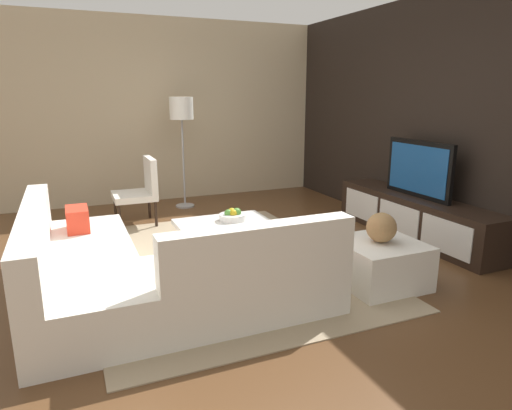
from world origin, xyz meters
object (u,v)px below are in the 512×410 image
object	(u,v)px
television	(419,169)
sectional_couch	(141,272)
accent_chair_near	(141,187)
media_console	(414,217)
fruit_bowl	(233,216)
decorative_ball	(381,228)
ottoman	(379,263)
floor_lamp	(182,114)
coffee_table	(230,243)

from	to	relation	value
television	sectional_couch	bearing A→B (deg)	-81.43
sectional_couch	accent_chair_near	bearing A→B (deg)	170.45
media_console	fruit_bowl	bearing A→B (deg)	-97.25
television	decorative_ball	xyz separation A→B (m)	(0.94, -1.25, -0.29)
media_console	sectional_couch	bearing A→B (deg)	-81.43
sectional_couch	fruit_bowl	distance (m)	1.34
decorative_ball	fruit_bowl	bearing A→B (deg)	-142.43
television	ottoman	xyz separation A→B (m)	(0.94, -1.25, -0.63)
media_console	fruit_bowl	distance (m)	2.22
accent_chair_near	decorative_ball	size ratio (longest dim) A/B	3.28
media_console	accent_chair_near	bearing A→B (deg)	-123.00
fruit_bowl	sectional_couch	bearing A→B (deg)	-54.41
accent_chair_near	fruit_bowl	bearing A→B (deg)	32.45
television	floor_lamp	world-z (taller)	floor_lamp
media_console	fruit_bowl	xyz separation A→B (m)	(-0.28, -2.19, 0.18)
ottoman	decorative_ball	xyz separation A→B (m)	(0.00, 0.00, 0.33)
coffee_table	fruit_bowl	world-z (taller)	fruit_bowl
coffee_table	floor_lamp	distance (m)	2.71
media_console	television	bearing A→B (deg)	90.00
coffee_table	fruit_bowl	xyz separation A→B (m)	(-0.18, 0.10, 0.23)
fruit_bowl	decorative_ball	distance (m)	1.55
television	coffee_table	distance (m)	2.38
media_console	fruit_bowl	size ratio (longest dim) A/B	8.34
accent_chair_near	decorative_ball	xyz separation A→B (m)	(2.81, 1.62, 0.04)
television	ottoman	size ratio (longest dim) A/B	1.43
television	decorative_ball	bearing A→B (deg)	-53.00
sectional_couch	floor_lamp	world-z (taller)	floor_lamp
media_console	ottoman	world-z (taller)	media_console
media_console	floor_lamp	xyz separation A→B (m)	(-2.54, -2.14, 1.13)
decorative_ball	sectional_couch	bearing A→B (deg)	-102.60
coffee_table	ottoman	xyz separation A→B (m)	(1.04, 1.04, -0.00)
sectional_couch	fruit_bowl	world-z (taller)	sectional_couch
television	accent_chair_near	world-z (taller)	television
television	decorative_ball	world-z (taller)	television
television	media_console	bearing A→B (deg)	-90.00
sectional_couch	fruit_bowl	xyz separation A→B (m)	(-0.77, 1.08, 0.16)
media_console	television	size ratio (longest dim) A/B	2.34
accent_chair_near	ottoman	size ratio (longest dim) A/B	1.24
television	decorative_ball	size ratio (longest dim) A/B	3.76
floor_lamp	fruit_bowl	distance (m)	2.45
media_console	sectional_couch	distance (m)	3.31
fruit_bowl	ottoman	bearing A→B (deg)	37.57
fruit_bowl	accent_chair_near	bearing A→B (deg)	-156.78
ottoman	decorative_ball	world-z (taller)	decorative_ball
fruit_bowl	coffee_table	bearing A→B (deg)	-29.62
fruit_bowl	decorative_ball	size ratio (longest dim) A/B	1.05
sectional_couch	ottoman	distance (m)	2.07
television	floor_lamp	size ratio (longest dim) A/B	0.61
sectional_couch	coffee_table	world-z (taller)	sectional_couch
sectional_couch	coffee_table	xyz separation A→B (m)	(-0.59, 0.98, -0.07)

